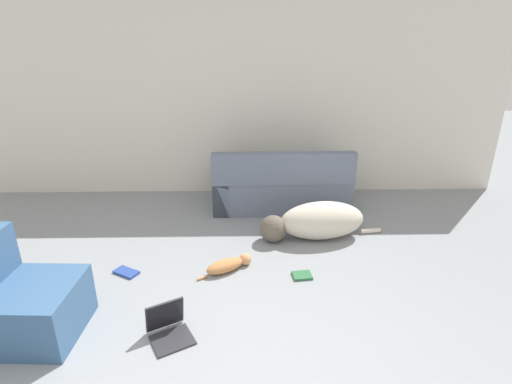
% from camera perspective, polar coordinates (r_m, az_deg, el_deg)
% --- Properties ---
extents(wall_back, '(7.30, 0.06, 2.51)m').
position_cam_1_polar(wall_back, '(5.47, -2.84, 12.66)').
color(wall_back, silver).
rests_on(wall_back, ground_plane).
extents(couch, '(1.73, 0.81, 0.81)m').
position_cam_1_polar(couch, '(5.16, 3.56, 0.76)').
color(couch, slate).
rests_on(couch, ground_plane).
extents(dog, '(1.40, 0.58, 0.41)m').
position_cam_1_polar(dog, '(4.42, 8.59, -4.17)').
color(dog, beige).
rests_on(dog, ground_plane).
extents(cat, '(0.52, 0.37, 0.12)m').
position_cam_1_polar(cat, '(3.87, -3.93, -10.32)').
color(cat, '#BC7A47').
rests_on(cat, ground_plane).
extents(laptop_open, '(0.40, 0.40, 0.26)m').
position_cam_1_polar(laptop_open, '(3.20, -12.46, -18.08)').
color(laptop_open, '#2D2D33').
rests_on(laptop_open, ground_plane).
extents(book_blue, '(0.27, 0.23, 0.02)m').
position_cam_1_polar(book_blue, '(4.02, -18.04, -10.85)').
color(book_blue, '#28428E').
rests_on(book_blue, ground_plane).
extents(book_green, '(0.19, 0.16, 0.02)m').
position_cam_1_polar(book_green, '(3.81, 6.60, -11.77)').
color(book_green, '#2D663D').
rests_on(book_green, ground_plane).
extents(side_chair, '(0.70, 0.66, 0.77)m').
position_cam_1_polar(side_chair, '(3.47, -29.92, -13.68)').
color(side_chair, '#385B84').
rests_on(side_chair, ground_plane).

